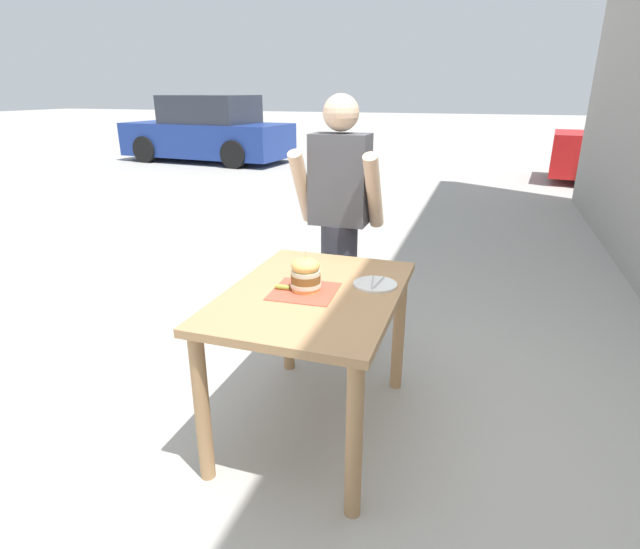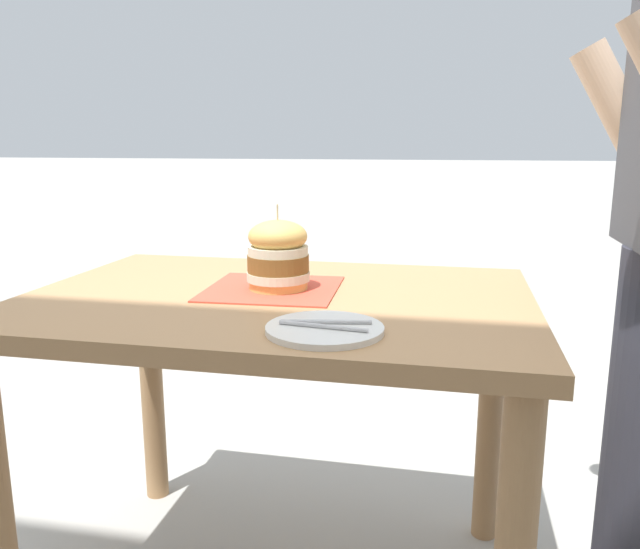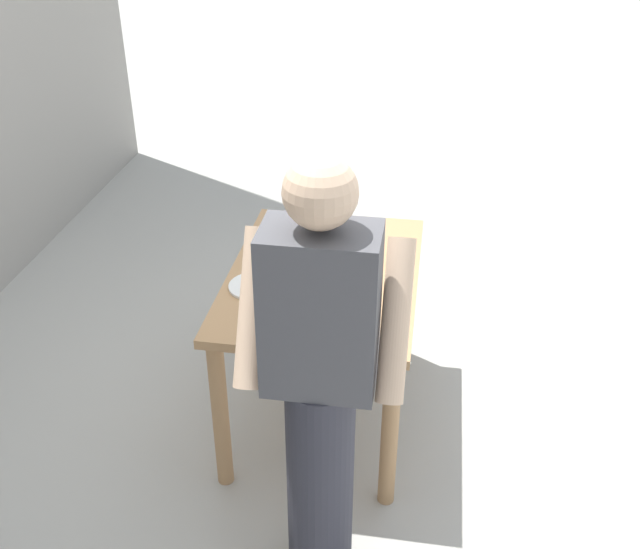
{
  "view_description": "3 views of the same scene",
  "coord_description": "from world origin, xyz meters",
  "px_view_note": "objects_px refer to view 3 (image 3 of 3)",
  "views": [
    {
      "loc": [
        0.74,
        -2.13,
        1.7
      ],
      "look_at": [
        0.0,
        0.1,
        0.84
      ],
      "focal_mm": 28.0,
      "sensor_mm": 36.0,
      "label": 1
    },
    {
      "loc": [
        1.35,
        0.39,
        1.13
      ],
      "look_at": [
        0.0,
        0.1,
        0.84
      ],
      "focal_mm": 35.0,
      "sensor_mm": 36.0,
      "label": 2
    },
    {
      "loc": [
        -0.43,
        2.77,
        2.46
      ],
      "look_at": [
        0.0,
        0.1,
        0.84
      ],
      "focal_mm": 42.0,
      "sensor_mm": 36.0,
      "label": 3
    }
  ],
  "objects_px": {
    "patio_table": "(324,298)",
    "sandwich": "(332,255)",
    "pickle_spear": "(358,268)",
    "diner_across_table": "(320,385)",
    "side_plate_with_forks": "(255,286)"
  },
  "relations": [
    {
      "from": "pickle_spear",
      "to": "side_plate_with_forks",
      "type": "bearing_deg",
      "value": 26.11
    },
    {
      "from": "patio_table",
      "to": "sandwich",
      "type": "distance_m",
      "value": 0.22
    },
    {
      "from": "sandwich",
      "to": "pickle_spear",
      "type": "bearing_deg",
      "value": -164.67
    },
    {
      "from": "pickle_spear",
      "to": "diner_across_table",
      "type": "height_order",
      "value": "diner_across_table"
    },
    {
      "from": "sandwich",
      "to": "pickle_spear",
      "type": "distance_m",
      "value": 0.13
    },
    {
      "from": "pickle_spear",
      "to": "diner_across_table",
      "type": "distance_m",
      "value": 0.92
    },
    {
      "from": "side_plate_with_forks",
      "to": "patio_table",
      "type": "bearing_deg",
      "value": -148.44
    },
    {
      "from": "patio_table",
      "to": "diner_across_table",
      "type": "xyz_separation_m",
      "value": [
        -0.13,
        0.88,
        0.23
      ]
    },
    {
      "from": "patio_table",
      "to": "side_plate_with_forks",
      "type": "distance_m",
      "value": 0.34
    },
    {
      "from": "sandwich",
      "to": "side_plate_with_forks",
      "type": "relative_size",
      "value": 0.91
    },
    {
      "from": "sandwich",
      "to": "pickle_spear",
      "type": "height_order",
      "value": "sandwich"
    },
    {
      "from": "sandwich",
      "to": "diner_across_table",
      "type": "xyz_separation_m",
      "value": [
        -0.09,
        0.89,
        0.01
      ]
    },
    {
      "from": "patio_table",
      "to": "sandwich",
      "type": "xyz_separation_m",
      "value": [
        -0.04,
        -0.01,
        0.21
      ]
    },
    {
      "from": "patio_table",
      "to": "side_plate_with_forks",
      "type": "bearing_deg",
      "value": 31.56
    },
    {
      "from": "side_plate_with_forks",
      "to": "diner_across_table",
      "type": "relative_size",
      "value": 0.13
    }
  ]
}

